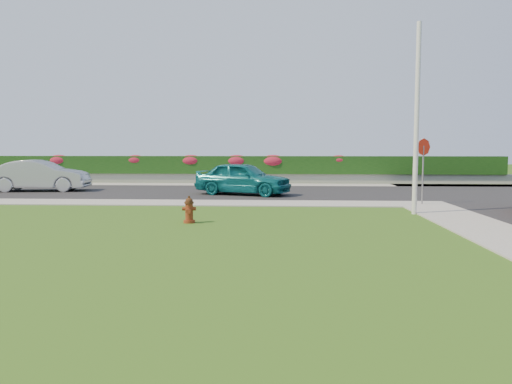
# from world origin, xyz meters

# --- Properties ---
(ground) EXTENTS (120.00, 120.00, 0.00)m
(ground) POSITION_xyz_m (0.00, 0.00, 0.00)
(ground) COLOR black
(ground) RESTS_ON ground
(street_far) EXTENTS (26.00, 8.00, 0.04)m
(street_far) POSITION_xyz_m (-5.00, 14.00, 0.02)
(street_far) COLOR black
(street_far) RESTS_ON ground
(sidewalk_far) EXTENTS (24.00, 2.00, 0.04)m
(sidewalk_far) POSITION_xyz_m (-6.00, 9.00, 0.02)
(sidewalk_far) COLOR gray
(sidewalk_far) RESTS_ON ground
(curb_corner) EXTENTS (2.00, 2.00, 0.04)m
(curb_corner) POSITION_xyz_m (7.00, 9.00, 0.02)
(curb_corner) COLOR gray
(curb_corner) RESTS_ON ground
(sidewalk_beyond) EXTENTS (34.00, 2.00, 0.04)m
(sidewalk_beyond) POSITION_xyz_m (-1.00, 19.00, 0.02)
(sidewalk_beyond) COLOR gray
(sidewalk_beyond) RESTS_ON ground
(retaining_wall) EXTENTS (34.00, 0.40, 0.60)m
(retaining_wall) POSITION_xyz_m (-1.00, 20.50, 0.30)
(retaining_wall) COLOR gray
(retaining_wall) RESTS_ON ground
(hedge) EXTENTS (32.00, 0.90, 1.10)m
(hedge) POSITION_xyz_m (-1.00, 20.60, 1.15)
(hedge) COLOR black
(hedge) RESTS_ON retaining_wall
(fire_hydrant) EXTENTS (0.40, 0.38, 0.79)m
(fire_hydrant) POSITION_xyz_m (-1.17, 3.82, 0.37)
(fire_hydrant) COLOR #51190C
(fire_hydrant) RESTS_ON ground
(sedan_teal) EXTENTS (4.80, 3.18, 1.52)m
(sedan_teal) POSITION_xyz_m (-0.29, 12.45, 0.80)
(sedan_teal) COLOR #0D5F65
(sedan_teal) RESTS_ON street_far
(sedan_silver) EXTENTS (4.88, 2.23, 1.55)m
(sedan_silver) POSITION_xyz_m (-10.63, 13.84, 0.82)
(sedan_silver) COLOR #A6A9AE
(sedan_silver) RESTS_ON street_far
(utility_pole) EXTENTS (0.16, 0.16, 6.25)m
(utility_pole) POSITION_xyz_m (5.93, 6.19, 3.12)
(utility_pole) COLOR silver
(utility_pole) RESTS_ON ground
(stop_sign) EXTENTS (0.61, 0.37, 2.58)m
(stop_sign) POSITION_xyz_m (6.94, 8.99, 1.92)
(stop_sign) COLOR slate
(stop_sign) RESTS_ON ground
(flower_clump_a) EXTENTS (1.41, 0.91, 0.71)m
(flower_clump_a) POSITION_xyz_m (-12.71, 20.50, 1.42)
(flower_clump_a) COLOR #B51F3F
(flower_clump_a) RESTS_ON hedge
(flower_clump_b) EXTENTS (1.29, 0.83, 0.64)m
(flower_clump_b) POSITION_xyz_m (-7.77, 20.50, 1.44)
(flower_clump_b) COLOR #B51F3F
(flower_clump_b) RESTS_ON hedge
(flower_clump_c) EXTENTS (1.44, 0.93, 0.72)m
(flower_clump_c) POSITION_xyz_m (-4.23, 20.50, 1.41)
(flower_clump_c) COLOR #B51F3F
(flower_clump_c) RESTS_ON hedge
(flower_clump_d) EXTENTS (1.48, 0.95, 0.74)m
(flower_clump_d) POSITION_xyz_m (-1.36, 20.50, 1.41)
(flower_clump_d) COLOR #B51F3F
(flower_clump_d) RESTS_ON hedge
(flower_clump_e) EXTENTS (1.56, 1.00, 0.78)m
(flower_clump_e) POSITION_xyz_m (0.91, 20.50, 1.39)
(flower_clump_e) COLOR #B51F3F
(flower_clump_e) RESTS_ON hedge
(flower_clump_f) EXTENTS (1.18, 0.76, 0.59)m
(flower_clump_f) POSITION_xyz_m (4.97, 20.50, 1.47)
(flower_clump_f) COLOR #B51F3F
(flower_clump_f) RESTS_ON hedge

